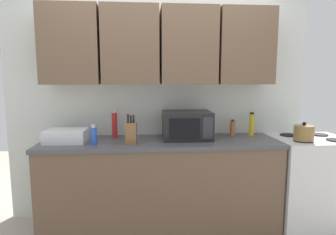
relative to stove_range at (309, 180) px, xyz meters
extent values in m
cube|color=silver|center=(-1.55, 0.35, 0.85)|extent=(3.20, 0.06, 2.60)
cube|color=brown|center=(-2.41, 0.16, 1.37)|extent=(0.55, 0.33, 0.75)
cube|color=brown|center=(-1.84, 0.16, 1.37)|extent=(0.55, 0.33, 0.75)
cube|color=brown|center=(-1.26, 0.16, 1.37)|extent=(0.55, 0.33, 0.75)
cube|color=brown|center=(-0.69, 0.16, 1.37)|extent=(0.55, 0.33, 0.75)
cube|color=brown|center=(-1.55, 0.02, -0.02)|extent=(2.30, 0.60, 0.86)
cube|color=#4C4C51|center=(-1.55, 0.02, 0.43)|extent=(2.33, 0.63, 0.04)
cube|color=silver|center=(0.00, 0.00, 0.00)|extent=(0.76, 0.64, 0.90)
cylinder|color=black|center=(-0.17, -0.14, 0.45)|extent=(0.18, 0.18, 0.01)
cylinder|color=black|center=(0.17, -0.14, 0.45)|extent=(0.18, 0.18, 0.01)
cylinder|color=black|center=(-0.17, 0.14, 0.45)|extent=(0.18, 0.18, 0.01)
cylinder|color=black|center=(0.17, 0.14, 0.45)|extent=(0.18, 0.18, 0.01)
cylinder|color=olive|center=(-0.17, -0.14, 0.53)|extent=(0.19, 0.19, 0.14)
sphere|color=black|center=(-0.17, -0.14, 0.62)|extent=(0.04, 0.04, 0.04)
cube|color=black|center=(-1.28, 0.07, 0.59)|extent=(0.48, 0.36, 0.28)
cube|color=black|center=(-1.33, -0.11, 0.59)|extent=(0.29, 0.01, 0.18)
cube|color=#2D2D33|center=(-1.11, -0.11, 0.59)|extent=(0.10, 0.01, 0.21)
cube|color=silver|center=(-2.46, 0.02, 0.51)|extent=(0.38, 0.30, 0.12)
cube|color=brown|center=(-1.84, -0.11, 0.55)|extent=(0.11, 0.12, 0.20)
cylinder|color=black|center=(-1.86, -0.12, 0.69)|extent=(0.02, 0.02, 0.08)
cylinder|color=black|center=(-1.84, -0.12, 0.68)|extent=(0.02, 0.02, 0.07)
cylinder|color=black|center=(-1.81, -0.12, 0.68)|extent=(0.02, 0.02, 0.07)
cylinder|color=gold|center=(-0.57, 0.18, 0.56)|extent=(0.05, 0.05, 0.23)
cylinder|color=black|center=(-0.57, 0.18, 0.69)|extent=(0.04, 0.04, 0.02)
cylinder|color=red|center=(-2.02, 0.17, 0.58)|extent=(0.05, 0.05, 0.26)
cylinder|color=silver|center=(-2.02, 0.17, 0.72)|extent=(0.03, 0.03, 0.03)
cylinder|color=#BC6638|center=(-0.77, 0.20, 0.53)|extent=(0.05, 0.05, 0.16)
cylinder|color=black|center=(-0.77, 0.20, 0.61)|extent=(0.03, 0.03, 0.02)
cylinder|color=#2D56B7|center=(-2.18, -0.12, 0.53)|extent=(0.06, 0.06, 0.16)
cylinder|color=silver|center=(-2.18, -0.12, 0.62)|extent=(0.04, 0.04, 0.02)
camera|label=1|loc=(-1.70, -2.72, 1.05)|focal=30.18mm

